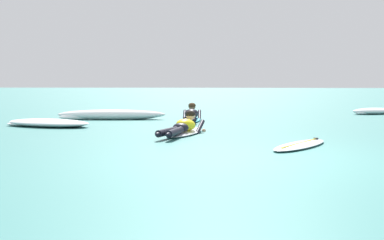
% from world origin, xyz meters
% --- Properties ---
extents(ground_plane, '(120.00, 120.00, 0.00)m').
position_xyz_m(ground_plane, '(0.00, 10.00, 0.00)').
color(ground_plane, '#387A75').
extents(surfer_near, '(0.91, 2.50, 0.53)m').
position_xyz_m(surfer_near, '(-1.48, 3.30, 0.14)').
color(surfer_near, silver).
rests_on(surfer_near, ground).
extents(surfer_far, '(0.62, 2.76, 0.54)m').
position_xyz_m(surfer_far, '(-1.61, 7.18, 0.14)').
color(surfer_far, '#2DB2D1').
rests_on(surfer_far, ground).
extents(drifting_surfboard, '(1.39, 1.97, 0.16)m').
position_xyz_m(drifting_surfboard, '(0.74, 1.46, 0.03)').
color(drifting_surfboard, silver).
rests_on(drifting_surfboard, ground).
extents(whitewater_front, '(3.19, 0.82, 0.30)m').
position_xyz_m(whitewater_front, '(-3.98, 7.48, 0.14)').
color(whitewater_front, white).
rests_on(whitewater_front, ground).
extents(whitewater_mid_left, '(2.54, 1.76, 0.19)m').
position_xyz_m(whitewater_mid_left, '(-5.04, 5.08, 0.09)').
color(whitewater_mid_left, white).
rests_on(whitewater_mid_left, ground).
extents(whitewater_mid_right, '(1.71, 1.15, 0.22)m').
position_xyz_m(whitewater_mid_right, '(4.33, 10.58, 0.10)').
color(whitewater_mid_right, white).
rests_on(whitewater_mid_right, ground).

